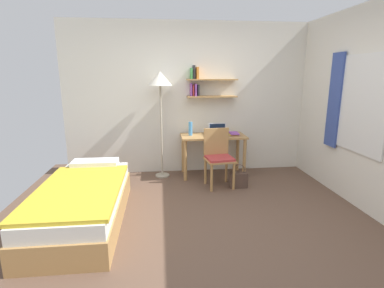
# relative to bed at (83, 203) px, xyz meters

# --- Properties ---
(ground_plane) EXTENTS (5.28, 5.28, 0.00)m
(ground_plane) POSITION_rel_bed_xyz_m (1.50, -0.21, -0.24)
(ground_plane) COLOR brown
(wall_back) EXTENTS (4.40, 0.27, 2.60)m
(wall_back) POSITION_rel_bed_xyz_m (1.51, 1.82, 1.07)
(wall_back) COLOR silver
(wall_back) RESTS_ON ground_plane
(wall_right) EXTENTS (0.10, 4.40, 2.60)m
(wall_right) POSITION_rel_bed_xyz_m (3.53, -0.17, 1.06)
(wall_right) COLOR silver
(wall_right) RESTS_ON ground_plane
(bed) EXTENTS (0.91, 1.97, 0.54)m
(bed) POSITION_rel_bed_xyz_m (0.00, 0.00, 0.00)
(bed) COLOR #B2844C
(bed) RESTS_ON ground_plane
(desk) EXTENTS (1.09, 0.54, 0.71)m
(desk) POSITION_rel_bed_xyz_m (1.82, 1.49, 0.34)
(desk) COLOR #B2844C
(desk) RESTS_ON ground_plane
(desk_chair) EXTENTS (0.47, 0.46, 0.90)m
(desk_chair) POSITION_rel_bed_xyz_m (1.82, 1.00, 0.26)
(desk_chair) COLOR #B2844C
(desk_chair) RESTS_ON ground_plane
(standing_lamp) EXTENTS (0.39, 0.39, 1.77)m
(standing_lamp) POSITION_rel_bed_xyz_m (0.95, 1.53, 1.32)
(standing_lamp) COLOR #B2A893
(standing_lamp) RESTS_ON ground_plane
(laptop) EXTENTS (0.30, 0.21, 0.20)m
(laptop) POSITION_rel_bed_xyz_m (1.90, 1.49, 0.53)
(laptop) COLOR #B7BABF
(laptop) RESTS_ON desk
(water_bottle) EXTENTS (0.07, 0.07, 0.23)m
(water_bottle) POSITION_rel_bed_xyz_m (1.44, 1.53, 0.59)
(water_bottle) COLOR #4C99DB
(water_bottle) RESTS_ON desk
(book_stack) EXTENTS (0.16, 0.23, 0.04)m
(book_stack) POSITION_rel_bed_xyz_m (2.18, 1.49, 0.50)
(book_stack) COLOR gold
(book_stack) RESTS_ON desk
(handbag) EXTENTS (0.27, 0.12, 0.38)m
(handbag) POSITION_rel_bed_xyz_m (2.12, 0.87, -0.11)
(handbag) COLOR #4C382D
(handbag) RESTS_ON ground_plane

